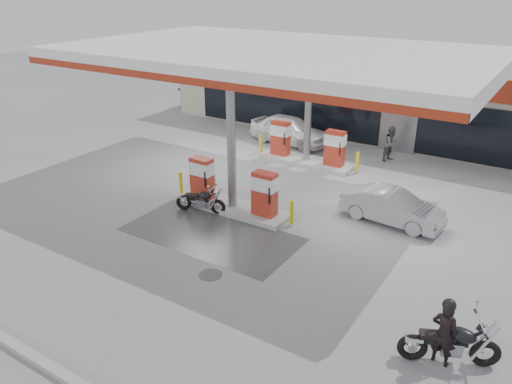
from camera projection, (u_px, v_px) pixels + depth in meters
ground at (199, 231)px, 17.19m from camera, size 90.00×90.00×0.00m
wet_patch at (211, 234)px, 16.95m from camera, size 6.00×3.00×0.00m
drain_cover at (210, 275)px, 14.66m from camera, size 0.70×0.70×0.01m
kerb at (14, 346)px, 11.75m from camera, size 28.00×0.25×0.15m
store_building at (371, 90)px, 28.70m from camera, size 22.00×8.22×4.00m
canopy at (275, 56)px, 18.95m from camera, size 16.00×10.02×5.51m
pump_island_near at (232, 192)px, 18.45m from camera, size 5.14×1.30×1.78m
pump_island_far at (307, 149)px, 23.09m from camera, size 5.14×1.30×1.78m
main_motorcycle at (451, 344)px, 11.14m from camera, size 2.13×1.19×1.17m
biker_main at (444, 333)px, 11.05m from camera, size 0.62×0.44×1.61m
parked_motorcycle at (201, 201)px, 18.38m from camera, size 1.91×0.84×1.00m
sedan_white at (290, 130)px, 25.83m from camera, size 4.46×2.15×1.47m
attendant at (391, 144)px, 23.37m from camera, size 0.87×0.98×1.66m
hatchback_silver at (392, 207)px, 17.57m from camera, size 3.68×1.53×1.18m
parked_car_left at (210, 101)px, 32.11m from camera, size 4.76×2.57×1.31m
parked_car_right at (480, 142)px, 24.22m from camera, size 4.81×2.87×1.25m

